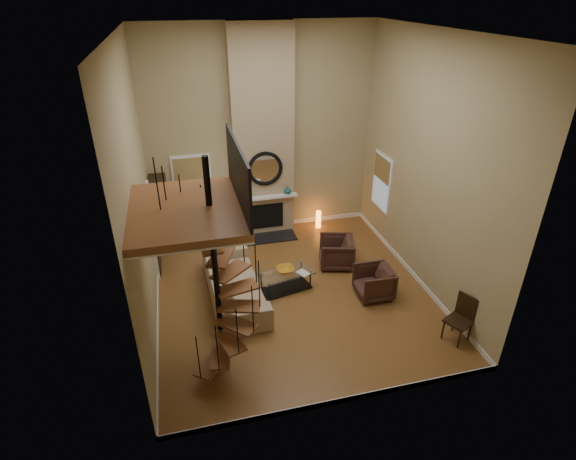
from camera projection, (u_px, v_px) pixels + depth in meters
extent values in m
cube|color=#9B6832|center=(292.00, 292.00, 10.33)|extent=(6.00, 6.50, 0.01)
cube|color=tan|center=(261.00, 135.00, 11.78)|extent=(6.00, 0.02, 5.50)
cube|color=tan|center=(352.00, 266.00, 6.24)|extent=(6.00, 0.02, 5.50)
cube|color=tan|center=(137.00, 195.00, 8.37)|extent=(0.02, 6.50, 5.50)
cube|color=tan|center=(428.00, 167.00, 9.66)|extent=(0.02, 6.50, 5.50)
cube|color=silver|center=(294.00, 31.00, 7.70)|extent=(6.00, 6.50, 0.01)
cube|color=white|center=(264.00, 225.00, 13.06)|extent=(6.00, 0.02, 0.12)
cube|color=white|center=(341.00, 400.00, 7.54)|extent=(6.00, 0.02, 0.12)
cube|color=white|center=(158.00, 310.00, 9.65)|extent=(0.02, 6.50, 0.12)
cube|color=white|center=(411.00, 272.00, 10.94)|extent=(0.02, 6.50, 0.12)
cube|color=tan|center=(263.00, 137.00, 11.62)|extent=(1.60, 0.38, 5.50)
cube|color=black|center=(269.00, 238.00, 12.51)|extent=(1.50, 0.60, 0.04)
cube|color=black|center=(266.00, 216.00, 12.50)|extent=(0.95, 0.02, 0.72)
cube|color=white|center=(266.00, 197.00, 12.14)|extent=(1.70, 0.18, 0.06)
torus|color=black|center=(265.00, 169.00, 11.81)|extent=(0.94, 0.10, 0.94)
cylinder|color=white|center=(265.00, 169.00, 11.82)|extent=(0.80, 0.01, 0.80)
imported|color=black|center=(246.00, 194.00, 11.99)|extent=(0.24, 0.24, 0.25)
imported|color=#174F51|center=(288.00, 190.00, 12.24)|extent=(0.20, 0.20, 0.21)
cube|color=white|center=(192.00, 182.00, 11.90)|extent=(1.02, 0.04, 1.52)
cube|color=#8C9EB2|center=(192.00, 183.00, 11.88)|extent=(0.90, 0.01, 1.40)
cube|color=#A18148|center=(192.00, 176.00, 11.77)|extent=(0.90, 0.01, 0.98)
cube|color=white|center=(382.00, 182.00, 11.91)|extent=(0.04, 1.02, 1.52)
cube|color=#8C9EB2|center=(381.00, 182.00, 11.90)|extent=(0.01, 0.90, 1.40)
cube|color=#A18148|center=(382.00, 169.00, 11.72)|extent=(0.01, 0.90, 0.63)
cube|color=white|center=(153.00, 230.00, 10.72)|extent=(0.06, 1.05, 2.16)
cube|color=black|center=(155.00, 231.00, 10.74)|extent=(0.05, 0.90, 2.05)
cube|color=#8C9EB2|center=(154.00, 215.00, 10.54)|extent=(0.01, 0.60, 0.90)
cube|color=brown|center=(186.00, 211.00, 6.81)|extent=(1.70, 2.20, 0.12)
cube|color=white|center=(187.00, 215.00, 6.85)|extent=(1.70, 2.20, 0.03)
cube|color=black|center=(238.00, 173.00, 6.73)|extent=(0.04, 2.20, 0.94)
cylinder|color=black|center=(215.00, 272.00, 7.44)|extent=(0.10, 0.10, 4.02)
cube|color=brown|center=(212.00, 364.00, 7.99)|extent=(0.71, 0.78, 0.04)
cylinder|color=black|center=(198.00, 358.00, 7.48)|extent=(0.02, 0.02, 0.94)
cube|color=brown|center=(221.00, 354.00, 7.84)|extent=(0.46, 0.77, 0.04)
cylinder|color=black|center=(217.00, 349.00, 7.30)|extent=(0.02, 0.02, 0.94)
cube|color=brown|center=(229.00, 341.00, 7.76)|extent=(0.55, 0.79, 0.04)
cylinder|color=black|center=(237.00, 332.00, 7.27)|extent=(0.02, 0.02, 0.94)
cube|color=brown|center=(236.00, 324.00, 7.75)|extent=(0.75, 0.74, 0.04)
cylinder|color=black|center=(253.00, 309.00, 7.37)|extent=(0.02, 0.02, 0.94)
cube|color=brown|center=(239.00, 306.00, 7.77)|extent=(0.79, 0.53, 0.04)
cylinder|color=black|center=(259.00, 284.00, 7.54)|extent=(0.02, 0.02, 0.94)
cube|color=brown|center=(237.00, 288.00, 7.80)|extent=(0.77, 0.48, 0.04)
cylinder|color=black|center=(256.00, 260.00, 7.71)|extent=(0.02, 0.02, 0.94)
cube|color=brown|center=(231.00, 271.00, 7.79)|extent=(0.77, 0.72, 0.04)
cylinder|color=black|center=(243.00, 240.00, 7.82)|extent=(0.02, 0.02, 0.94)
cube|color=brown|center=(221.00, 257.00, 7.72)|extent=(0.58, 0.79, 0.04)
cylinder|color=black|center=(224.00, 223.00, 7.81)|extent=(0.02, 0.02, 0.94)
cube|color=brown|center=(209.00, 244.00, 7.58)|extent=(0.41, 0.75, 0.04)
cylinder|color=black|center=(203.00, 210.00, 7.66)|extent=(0.02, 0.02, 0.94)
cube|color=brown|center=(198.00, 234.00, 7.37)|extent=(0.68, 0.79, 0.04)
cylinder|color=black|center=(182.00, 201.00, 7.36)|extent=(0.02, 0.02, 0.94)
cube|color=brown|center=(190.00, 224.00, 7.11)|extent=(0.80, 0.64, 0.04)
cylinder|color=black|center=(165.00, 195.00, 6.97)|extent=(0.02, 0.02, 0.94)
cube|color=brown|center=(186.00, 214.00, 6.84)|extent=(0.72, 0.34, 0.04)
cylinder|color=black|center=(157.00, 188.00, 6.54)|extent=(0.02, 0.02, 0.94)
cube|color=black|center=(162.00, 215.00, 11.68)|extent=(0.42, 0.89, 1.98)
imported|color=tan|center=(234.00, 281.00, 10.00)|extent=(1.20, 2.85, 0.82)
imported|color=#43271F|center=(340.00, 252.00, 11.17)|extent=(1.03, 1.01, 0.76)
imported|color=#43271F|center=(377.00, 282.00, 10.05)|extent=(0.81, 0.78, 0.71)
cube|color=silver|center=(286.00, 273.00, 10.21)|extent=(1.35, 0.87, 0.02)
cube|color=black|center=(286.00, 288.00, 10.41)|extent=(1.22, 0.75, 0.02)
cylinder|color=black|center=(269.00, 292.00, 9.94)|extent=(0.04, 0.04, 0.46)
cylinder|color=black|center=(310.00, 280.00, 10.34)|extent=(0.04, 0.04, 0.46)
cylinder|color=black|center=(261.00, 282.00, 10.28)|extent=(0.04, 0.04, 0.46)
cylinder|color=black|center=(301.00, 271.00, 10.69)|extent=(0.04, 0.04, 0.46)
imported|color=gold|center=(285.00, 270.00, 10.22)|extent=(0.40, 0.40, 0.10)
imported|color=gray|center=(302.00, 274.00, 10.14)|extent=(0.32, 0.35, 0.03)
cylinder|color=black|center=(225.00, 251.00, 11.86)|extent=(0.34, 0.34, 0.03)
cylinder|color=black|center=(223.00, 225.00, 11.49)|extent=(0.04, 0.04, 1.46)
cylinder|color=#F2E5C6|center=(221.00, 198.00, 11.13)|extent=(0.38, 0.38, 0.30)
cylinder|color=orange|center=(318.00, 219.00, 12.97)|extent=(0.14, 0.14, 0.51)
cube|color=black|center=(458.00, 321.00, 8.73)|extent=(0.59, 0.59, 0.05)
cube|color=black|center=(467.00, 307.00, 8.72)|extent=(0.22, 0.40, 0.53)
cylinder|color=black|center=(459.00, 339.00, 8.62)|extent=(0.05, 0.05, 0.42)
cylinder|color=black|center=(470.00, 331.00, 8.82)|extent=(0.05, 0.05, 0.42)
cylinder|color=black|center=(443.00, 330.00, 8.86)|extent=(0.05, 0.05, 0.42)
cylinder|color=black|center=(453.00, 322.00, 9.06)|extent=(0.05, 0.05, 0.42)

